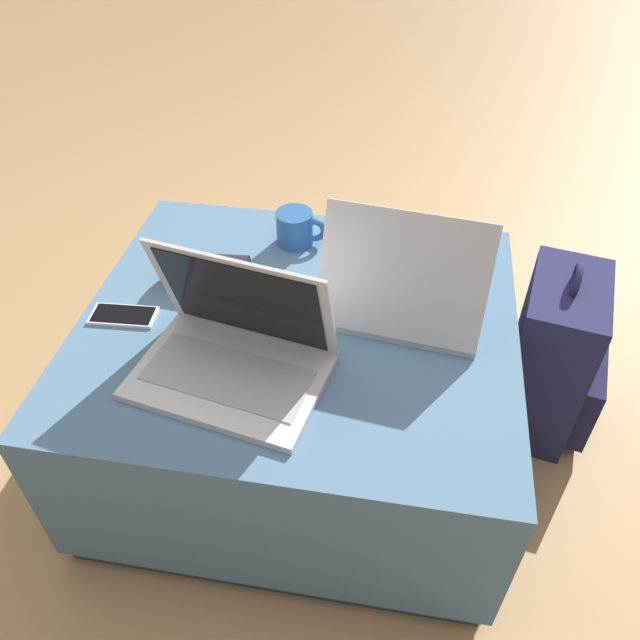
{
  "coord_description": "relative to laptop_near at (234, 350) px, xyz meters",
  "views": [
    {
      "loc": [
        0.21,
        -0.97,
        1.34
      ],
      "look_at": [
        0.06,
        -0.08,
        0.52
      ],
      "focal_mm": 35.0,
      "sensor_mm": 36.0,
      "label": 1
    }
  ],
  "objects": [
    {
      "name": "backpack",
      "position": [
        0.7,
        0.36,
        -0.28
      ],
      "size": [
        0.27,
        0.31,
        0.51
      ],
      "rotation": [
        0.0,
        0.0,
        1.38
      ],
      "color": "#23234C",
      "rests_on": "ground_plane"
    },
    {
      "name": "ottoman",
      "position": [
        0.09,
        0.16,
        -0.27
      ],
      "size": [
        0.93,
        0.82,
        0.44
      ],
      "color": "#2A3D4E",
      "rests_on": "ground_plane"
    },
    {
      "name": "ground_plane",
      "position": [
        0.09,
        0.16,
        -0.49
      ],
      "size": [
        14.0,
        14.0,
        0.0
      ],
      "primitive_type": "plane",
      "color": "tan"
    },
    {
      "name": "laptop_near",
      "position": [
        0.0,
        0.0,
        0.0
      ],
      "size": [
        0.4,
        0.31,
        0.25
      ],
      "rotation": [
        0.0,
        0.0,
        -0.19
      ],
      "color": "silver",
      "rests_on": "ottoman"
    },
    {
      "name": "cell_phone",
      "position": [
        -0.28,
        0.11,
        -0.05
      ],
      "size": [
        0.14,
        0.07,
        0.01
      ],
      "rotation": [
        0.0,
        0.0,
        1.64
      ],
      "color": "white",
      "rests_on": "ottoman"
    },
    {
      "name": "laptop_far",
      "position": [
        0.31,
        0.22,
        0.0
      ],
      "size": [
        0.36,
        0.3,
        0.26
      ],
      "rotation": [
        0.0,
        0.0,
        3.03
      ],
      "color": "#B7B7BC",
      "rests_on": "ottoman"
    },
    {
      "name": "wrist_brace",
      "position": [
        -0.13,
        0.25,
        -0.01
      ],
      "size": [
        0.2,
        0.1,
        0.08
      ],
      "rotation": [
        0.0,
        0.0,
        3.22
      ],
      "color": "black",
      "rests_on": "ottoman"
    },
    {
      "name": "coffee_mug",
      "position": [
        0.03,
        0.44,
        -0.01
      ],
      "size": [
        0.13,
        0.09,
        0.09
      ],
      "color": "#285693",
      "rests_on": "ottoman"
    }
  ]
}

